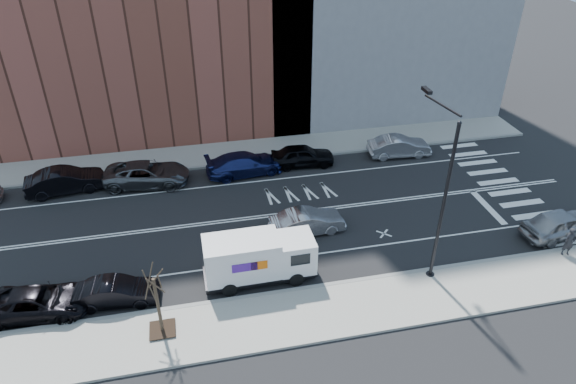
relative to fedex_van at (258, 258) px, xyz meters
name	(u,v)px	position (x,y,z in m)	size (l,w,h in m)	color
ground	(275,215)	(1.96, 5.60, -1.40)	(120.00, 120.00, 0.00)	black
sidewalk_near	(309,314)	(1.96, -3.20, -1.32)	(44.00, 3.60, 0.15)	gray
sidewalk_far	(253,151)	(1.96, 14.40, -1.32)	(44.00, 3.60, 0.15)	gray
curb_near	(301,289)	(1.96, -1.40, -1.31)	(44.00, 0.25, 0.17)	gray
curb_far	(257,161)	(1.96, 12.60, -1.31)	(44.00, 0.25, 0.17)	gray
crosswalk	(504,187)	(17.96, 5.60, -1.40)	(3.00, 14.00, 0.01)	white
road_markings	(275,215)	(1.96, 5.60, -1.40)	(40.00, 8.60, 0.01)	white
streetlight	(441,191)	(8.96, -1.31, 3.68)	(0.44, 4.02, 9.34)	black
street_tree	(159,310)	(-5.05, -2.80, 0.05)	(1.20, 1.20, 3.75)	black
fedex_van	(258,258)	(0.00, 0.00, 0.00)	(5.86, 2.13, 2.67)	black
far_parked_b	(65,181)	(-11.21, 11.34, -0.57)	(1.76, 5.05, 1.66)	black
far_parked_c	(147,174)	(-5.89, 11.18, -0.60)	(2.64, 5.72, 1.59)	#4B4E52
far_parked_d	(244,164)	(0.84, 11.18, -0.61)	(2.21, 5.43, 1.58)	navy
far_parked_e	(302,156)	(5.16, 11.52, -0.61)	(1.85, 4.61, 1.57)	black
far_parked_f	(399,146)	(12.64, 11.41, -0.63)	(1.63, 4.67, 1.54)	#A1A1A5
driving_sedan	(307,222)	(3.49, 3.44, -0.66)	(1.56, 4.46, 1.47)	#9A999E
near_parked_rear_a	(117,292)	(-7.20, -0.28, -0.72)	(1.44, 4.12, 1.36)	black
near_parked_rear_b	(38,302)	(-10.89, -0.20, -0.71)	(2.29, 4.96, 1.38)	black
near_parked_front	(561,224)	(18.00, -0.01, -0.57)	(1.96, 4.86, 1.66)	#99999D
pedestrian	(569,242)	(17.11, -1.85, -0.38)	(0.64, 0.42, 1.75)	black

